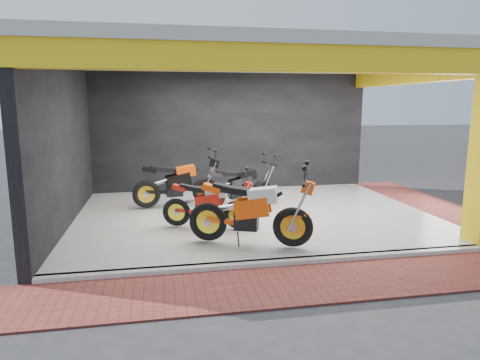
# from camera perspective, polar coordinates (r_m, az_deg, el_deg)

# --- Properties ---
(ground) EXTENTS (80.00, 80.00, 0.00)m
(ground) POSITION_cam_1_polar(r_m,az_deg,el_deg) (8.17, 4.86, -8.60)
(ground) COLOR #2D2D30
(ground) RESTS_ON ground
(showroom_floor) EXTENTS (8.00, 6.00, 0.10)m
(showroom_floor) POSITION_cam_1_polar(r_m,az_deg,el_deg) (10.01, 1.79, -4.72)
(showroom_floor) COLOR white
(showroom_floor) RESTS_ON ground
(showroom_ceiling) EXTENTS (8.40, 6.40, 0.20)m
(showroom_ceiling) POSITION_cam_1_polar(r_m,az_deg,el_deg) (9.72, 1.91, 15.93)
(showroom_ceiling) COLOR beige
(showroom_ceiling) RESTS_ON corner_column
(back_wall) EXTENTS (8.20, 0.20, 3.50)m
(back_wall) POSITION_cam_1_polar(r_m,az_deg,el_deg) (12.75, -1.21, 6.26)
(back_wall) COLOR black
(back_wall) RESTS_ON ground
(left_wall) EXTENTS (0.20, 6.20, 3.50)m
(left_wall) POSITION_cam_1_polar(r_m,az_deg,el_deg) (9.69, -22.62, 4.22)
(left_wall) COLOR black
(left_wall) RESTS_ON ground
(header_beam_front) EXTENTS (8.40, 0.30, 0.40)m
(header_beam_front) POSITION_cam_1_polar(r_m,az_deg,el_deg) (6.81, 7.64, 15.76)
(header_beam_front) COLOR yellow
(header_beam_front) RESTS_ON corner_column
(header_beam_right) EXTENTS (0.30, 6.40, 0.40)m
(header_beam_right) POSITION_cam_1_polar(r_m,az_deg,el_deg) (11.27, 22.71, 12.85)
(header_beam_right) COLOR yellow
(header_beam_right) RESTS_ON corner_column
(floor_kerb) EXTENTS (8.00, 0.20, 0.10)m
(floor_kerb) POSITION_cam_1_polar(r_m,az_deg,el_deg) (7.24, 7.07, -10.76)
(floor_kerb) COLOR white
(floor_kerb) RESTS_ON ground
(paver_front) EXTENTS (9.00, 1.40, 0.03)m
(paver_front) POSITION_cam_1_polar(r_m,az_deg,el_deg) (6.57, 9.19, -13.40)
(paver_front) COLOR #953A31
(paver_front) RESTS_ON ground
(paver_right) EXTENTS (1.40, 7.00, 0.03)m
(paver_right) POSITION_cam_1_polar(r_m,az_deg,el_deg) (11.99, 24.83, -3.35)
(paver_right) COLOR #953A31
(paver_right) RESTS_ON ground
(moto_hero) EXTENTS (2.55, 1.76, 1.46)m
(moto_hero) POSITION_cam_1_polar(r_m,az_deg,el_deg) (7.52, 7.11, -3.70)
(moto_hero) COLOR #FF510A
(moto_hero) RESTS_ON showroom_floor
(moto_row_a) EXTENTS (2.09, 1.31, 1.20)m
(moto_row_a) POSITION_cam_1_polar(r_m,az_deg,el_deg) (8.60, -0.36, -2.77)
(moto_row_a) COLOR #B51D13
(moto_row_a) RESTS_ON showroom_floor
(moto_row_b) EXTENTS (2.18, 1.24, 1.26)m
(moto_row_b) POSITION_cam_1_polar(r_m,az_deg,el_deg) (10.66, 3.10, -0.08)
(moto_row_b) COLOR black
(moto_row_b) RESTS_ON showroom_floor
(moto_row_c) EXTENTS (2.35, 1.12, 1.38)m
(moto_row_c) POSITION_cam_1_polar(r_m,az_deg,el_deg) (10.75, -4.64, 0.33)
(moto_row_c) COLOR black
(moto_row_c) RESTS_ON showroom_floor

